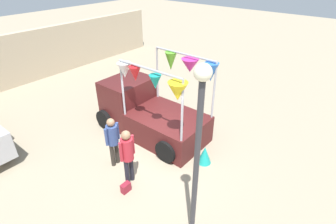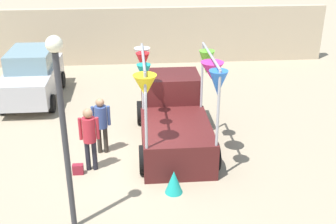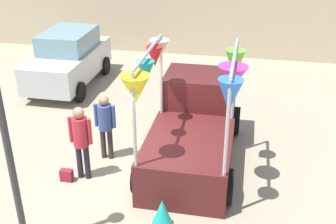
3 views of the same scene
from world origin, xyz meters
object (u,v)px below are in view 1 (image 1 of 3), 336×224
(vendor_truck, at_px, (147,109))
(person_customer, at_px, (127,152))
(street_lamp, at_px, (198,139))
(handbag, at_px, (126,188))
(folded_kite_bundle_teal, at_px, (205,155))
(person_vendor, at_px, (113,138))

(vendor_truck, height_order, person_customer, vendor_truck)
(vendor_truck, distance_m, street_lamp, 4.92)
(person_customer, height_order, street_lamp, street_lamp)
(person_customer, bearing_deg, street_lamp, -94.89)
(handbag, distance_m, folded_kite_bundle_teal, 2.66)
(person_customer, height_order, person_vendor, person_customer)
(vendor_truck, relative_size, person_vendor, 2.45)
(person_vendor, distance_m, street_lamp, 3.72)
(handbag, relative_size, folded_kite_bundle_teal, 0.47)
(person_vendor, height_order, folded_kite_bundle_teal, person_vendor)
(vendor_truck, xyz_separation_m, person_customer, (-2.33, -1.44, 0.19))
(handbag, bearing_deg, street_lamp, -86.02)
(person_customer, xyz_separation_m, street_lamp, (-0.20, -2.35, 1.65))
(street_lamp, xyz_separation_m, folded_kite_bundle_teal, (2.29, 1.10, -2.44))
(person_vendor, bearing_deg, street_lamp, -97.79)
(vendor_truck, relative_size, handbag, 14.72)
(handbag, height_order, folded_kite_bundle_teal, folded_kite_bundle_teal)
(vendor_truck, distance_m, handbag, 3.23)
(folded_kite_bundle_teal, bearing_deg, vendor_truck, 84.89)
(person_vendor, height_order, handbag, person_vendor)
(vendor_truck, bearing_deg, person_customer, -148.19)
(vendor_truck, relative_size, street_lamp, 0.97)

